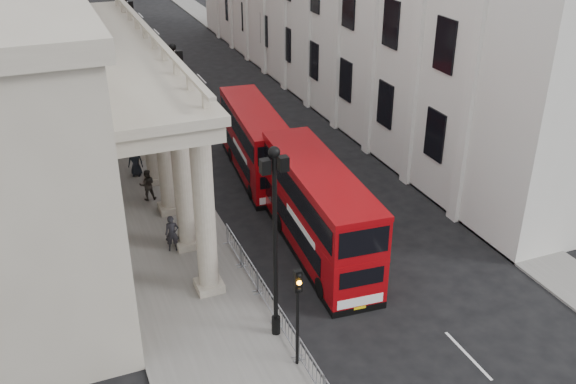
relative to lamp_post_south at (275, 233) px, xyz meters
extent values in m
cube|color=slate|center=(-2.40, 26.00, -4.85)|extent=(6.00, 140.00, 0.12)
cube|color=slate|center=(14.10, 26.00, -4.85)|extent=(3.00, 140.00, 0.12)
cube|color=slate|center=(0.55, 26.00, -4.84)|extent=(0.20, 140.00, 0.14)
cylinder|color=black|center=(0.00, 0.00, -4.39)|extent=(0.36, 0.36, 0.80)
cylinder|color=black|center=(0.00, 0.00, -0.79)|extent=(0.18, 0.18, 8.00)
sphere|color=black|center=(0.00, 0.00, 3.31)|extent=(0.44, 0.44, 0.44)
cube|color=black|center=(0.35, 0.00, 2.81)|extent=(0.35, 0.35, 0.55)
cube|color=black|center=(-0.35, 0.00, 2.81)|extent=(0.35, 0.35, 0.55)
cylinder|color=black|center=(0.00, 16.00, -4.39)|extent=(0.36, 0.36, 0.80)
cylinder|color=black|center=(0.00, 16.00, -0.79)|extent=(0.18, 0.18, 8.00)
sphere|color=black|center=(0.00, 16.00, 3.31)|extent=(0.44, 0.44, 0.44)
cube|color=black|center=(0.35, 16.00, 2.81)|extent=(0.35, 0.35, 0.55)
cube|color=black|center=(-0.35, 16.00, 2.81)|extent=(0.35, 0.35, 0.55)
cylinder|color=black|center=(0.00, 32.00, -4.39)|extent=(0.36, 0.36, 0.80)
cylinder|color=black|center=(0.00, 32.00, -0.79)|extent=(0.18, 0.18, 8.00)
cube|color=black|center=(0.35, 32.00, 2.81)|extent=(0.35, 0.35, 0.55)
cube|color=black|center=(-0.35, 32.00, 2.81)|extent=(0.35, 0.35, 0.55)
cylinder|color=black|center=(0.10, -2.00, -3.09)|extent=(0.12, 0.12, 3.40)
cube|color=black|center=(0.10, -2.00, -0.94)|extent=(0.28, 0.22, 0.90)
sphere|color=black|center=(0.10, -2.13, -0.64)|extent=(0.18, 0.18, 0.18)
sphere|color=orange|center=(0.10, -2.13, -0.94)|extent=(0.18, 0.18, 0.18)
sphere|color=black|center=(0.10, -2.13, -1.24)|extent=(0.18, 0.18, 0.18)
cube|color=gray|center=(0.25, -2.95, -4.24)|extent=(0.50, 2.30, 1.10)
cube|color=gray|center=(0.25, -0.60, -4.24)|extent=(0.50, 2.30, 1.10)
cube|color=gray|center=(0.25, 1.75, -4.24)|extent=(0.50, 2.30, 1.10)
cube|color=gray|center=(0.25, 4.10, -4.24)|extent=(0.50, 2.30, 1.10)
cube|color=gray|center=(0.25, 6.45, -4.24)|extent=(0.50, 2.30, 1.10)
cube|color=#90060B|center=(4.24, 5.25, -3.55)|extent=(3.29, 10.75, 2.02)
cube|color=#90060B|center=(4.24, 5.25, -1.46)|extent=(3.29, 10.75, 1.77)
cube|color=#90060B|center=(4.24, 5.25, -0.45)|extent=(3.33, 10.79, 0.25)
cube|color=black|center=(4.24, 5.25, -4.73)|extent=(3.31, 10.75, 0.35)
cube|color=black|center=(4.24, 5.25, -3.30)|extent=(3.20, 8.74, 1.01)
cube|color=black|center=(4.24, 5.25, -1.35)|extent=(3.30, 10.15, 1.11)
cube|color=white|center=(3.86, -0.02, -4.26)|extent=(2.12, 0.21, 0.45)
cube|color=yellow|center=(3.86, -0.03, -4.59)|extent=(0.56, 0.08, 0.13)
cylinder|color=black|center=(2.84, 1.66, -4.41)|extent=(0.40, 1.03, 1.01)
cylinder|color=black|center=(5.11, 1.49, -4.41)|extent=(0.40, 1.03, 1.01)
cylinder|color=black|center=(3.29, 7.80, -4.41)|extent=(0.40, 1.03, 1.01)
cylinder|color=black|center=(5.56, 7.63, -4.41)|extent=(0.40, 1.03, 1.01)
cube|color=#9E070C|center=(4.44, 15.06, -3.66)|extent=(3.28, 9.95, 1.86)
cube|color=#9E070C|center=(4.44, 15.06, -1.72)|extent=(3.28, 9.95, 1.63)
cube|color=#9E070C|center=(4.44, 15.06, -0.79)|extent=(3.32, 9.99, 0.23)
cube|color=black|center=(4.44, 15.06, -4.75)|extent=(3.30, 9.95, 0.33)
cube|color=black|center=(4.44, 15.06, -3.42)|extent=(3.15, 8.11, 0.93)
cube|color=black|center=(4.44, 15.06, -1.63)|extent=(3.28, 9.40, 1.02)
cube|color=white|center=(3.96, 10.21, -4.31)|extent=(1.95, 0.25, 0.42)
cube|color=yellow|center=(3.96, 10.20, -4.61)|extent=(0.51, 0.09, 0.12)
cylinder|color=black|center=(3.06, 11.78, -4.45)|extent=(0.39, 0.96, 0.93)
cylinder|color=black|center=(5.15, 11.58, -4.45)|extent=(0.39, 0.96, 0.93)
cylinder|color=black|center=(3.62, 17.43, -4.45)|extent=(0.39, 0.96, 0.93)
cylinder|color=black|center=(5.71, 17.22, -4.45)|extent=(0.39, 0.96, 0.93)
imported|color=black|center=(-2.46, 7.90, -3.85)|extent=(0.77, 0.58, 1.89)
imported|color=#292521|center=(-2.55, 13.84, -3.87)|extent=(0.97, 0.79, 1.85)
imported|color=black|center=(-2.59, 17.36, -3.86)|extent=(1.05, 0.87, 1.85)
camera|label=1|loc=(-7.39, -19.56, 12.37)|focal=40.00mm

